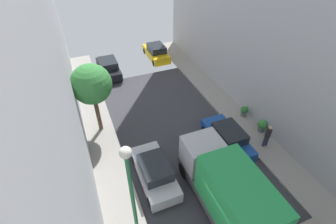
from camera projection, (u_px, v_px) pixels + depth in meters
ground at (231, 223)px, 12.75m from camera, size 32.00×32.00×0.00m
sidewalk_right at (307, 191)px, 14.16m from camera, size 2.00×44.00×0.15m
parked_car_left_2 at (155, 172)px, 14.39m from camera, size 1.78×4.20×1.57m
parked_car_left_3 at (109, 68)px, 24.06m from camera, size 1.78×4.20×1.57m
parked_car_right_2 at (227, 138)px, 16.56m from camera, size 1.78×4.20×1.57m
parked_car_right_3 at (156, 52)px, 26.68m from camera, size 1.78×4.20×1.57m
delivery_truck at (227, 190)px, 12.24m from camera, size 2.26×6.60×3.38m
pedestrian at (268, 135)px, 16.25m from camera, size 0.40×0.36×1.72m
street_tree_0 at (91, 85)px, 15.76m from camera, size 2.61×2.61×5.10m
potted_plant_0 at (262, 125)px, 17.61m from camera, size 0.67×0.67×0.94m
potted_plant_3 at (244, 111)px, 18.97m from camera, size 0.57×0.57×0.88m
lamp_post at (131, 189)px, 9.41m from camera, size 0.44×0.44×6.36m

